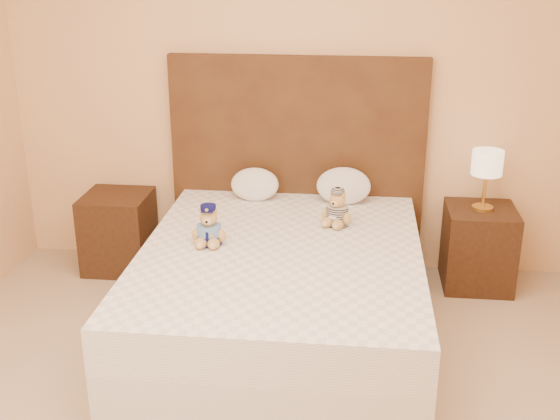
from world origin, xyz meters
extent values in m
cube|color=#E8B57E|center=(0.00, 2.25, 1.35)|extent=(4.00, 0.04, 2.70)
cube|color=white|center=(0.00, 1.20, 0.15)|extent=(1.60, 2.00, 0.30)
cube|color=white|center=(0.00, 1.20, 0.43)|extent=(1.60, 2.00, 0.25)
cube|color=#4A3016|center=(0.00, 2.21, 0.75)|extent=(1.75, 0.08, 1.50)
cube|color=#392112|center=(-1.25, 2.00, 0.28)|extent=(0.45, 0.45, 0.55)
cube|color=#392112|center=(1.25, 2.00, 0.28)|extent=(0.45, 0.45, 0.55)
cylinder|color=gold|center=(1.25, 2.00, 0.56)|extent=(0.14, 0.14, 0.02)
cylinder|color=gold|center=(1.25, 2.00, 0.69)|extent=(0.02, 0.02, 0.26)
cylinder|color=#F4E6BF|center=(1.25, 2.00, 0.87)|extent=(0.20, 0.20, 0.16)
ellipsoid|color=white|center=(-0.27, 2.03, 0.67)|extent=(0.33, 0.21, 0.23)
ellipsoid|color=white|center=(0.33, 2.03, 0.68)|extent=(0.36, 0.24, 0.26)
camera|label=1|loc=(0.41, -2.45, 2.17)|focal=45.00mm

